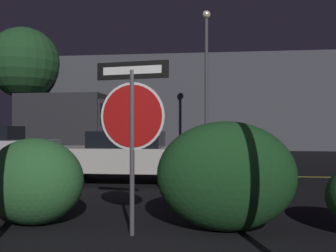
# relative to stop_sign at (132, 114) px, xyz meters

# --- Properties ---
(road_center_stripe) EXTENTS (34.02, 0.12, 0.01)m
(road_center_stripe) POSITION_rel_stop_sign_xyz_m (0.29, 6.11, -1.51)
(road_center_stripe) COLOR gold
(road_center_stripe) RESTS_ON ground_plane
(stop_sign) EXTENTS (0.94, 0.17, 2.17)m
(stop_sign) POSITION_rel_stop_sign_xyz_m (0.00, 0.00, 0.00)
(stop_sign) COLOR #4C4C51
(stop_sign) RESTS_ON ground_plane
(hedge_bush_1) EXTENTS (1.38, 1.09, 1.20)m
(hedge_bush_1) POSITION_rel_stop_sign_xyz_m (-1.47, 0.37, -0.91)
(hedge_bush_1) COLOR #2D6633
(hedge_bush_1) RESTS_ON ground_plane
(hedge_bush_2) EXTENTS (1.82, 1.07, 1.43)m
(hedge_bush_2) POSITION_rel_stop_sign_xyz_m (1.17, 0.35, -0.80)
(hedge_bush_2) COLOR #19421E
(hedge_bush_2) RESTS_ON ground_plane
(passing_car_2) EXTENTS (4.44, 1.83, 1.27)m
(passing_car_2) POSITION_rel_stop_sign_xyz_m (-1.20, 4.54, -0.86)
(passing_car_2) COLOR silver
(passing_car_2) RESTS_ON ground_plane
(delivery_truck) EXTENTS (6.74, 2.73, 3.00)m
(delivery_truck) POSITION_rel_stop_sign_xyz_m (-4.83, 13.10, 0.15)
(delivery_truck) COLOR #2D2D33
(delivery_truck) RESTS_ON ground_plane
(street_lamp) EXTENTS (0.39, 0.39, 6.84)m
(street_lamp) POSITION_rel_stop_sign_xyz_m (0.75, 12.88, 2.59)
(street_lamp) COLOR #4C4C51
(street_lamp) RESTS_ON ground_plane
(tree_0) EXTENTS (4.49, 4.49, 7.77)m
(tree_0) POSITION_rel_stop_sign_xyz_m (-10.89, 17.98, 4.00)
(tree_0) COLOR #422D1E
(tree_0) RESTS_ON ground_plane
(building_backdrop) EXTENTS (22.25, 4.51, 6.02)m
(building_backdrop) POSITION_rel_stop_sign_xyz_m (-0.57, 20.71, 1.50)
(building_backdrop) COLOR #4C4C56
(building_backdrop) RESTS_ON ground_plane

